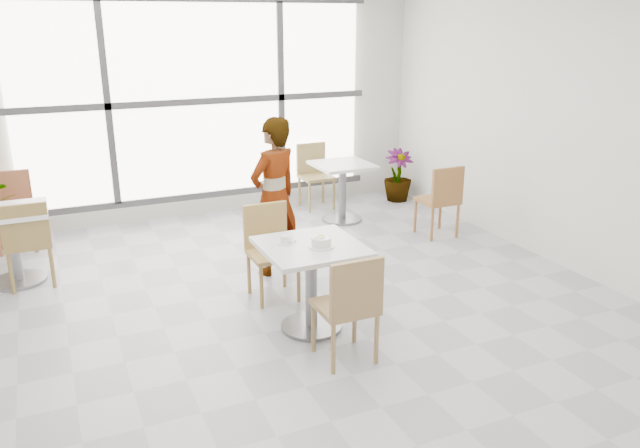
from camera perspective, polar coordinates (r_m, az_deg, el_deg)
name	(u,v)px	position (r m, az deg, el deg)	size (l,w,h in m)	color
floor	(306,325)	(5.41, -1.32, -9.18)	(7.00, 7.00, 0.00)	#9E9EA5
wall_back	(197,101)	(8.20, -11.15, 11.01)	(6.00, 6.00, 0.00)	silver
wall_right	(589,126)	(6.64, 23.42, 8.20)	(7.00, 7.00, 0.00)	silver
window	(199,101)	(8.14, -11.04, 10.96)	(4.60, 0.07, 2.52)	white
main_table	(311,271)	(5.14, -0.81, -4.29)	(0.80, 0.80, 0.75)	silver
chair_near	(350,303)	(4.64, 2.75, -7.19)	(0.42, 0.42, 0.87)	#957649
chair_far	(270,244)	(5.80, -4.63, -1.87)	(0.42, 0.42, 0.87)	#A48045
oatmeal_bowl	(321,242)	(4.99, 0.11, -1.64)	(0.21, 0.21, 0.09)	silver
coffee_cup	(286,240)	(5.08, -3.17, -1.48)	(0.16, 0.13, 0.07)	silver
person	(274,197)	(6.24, -4.21, 2.49)	(0.58, 0.38, 1.60)	black
bg_table_left	(12,236)	(6.76, -26.35, -0.96)	(0.70, 0.70, 0.75)	white
bg_table_right	(342,184)	(7.97, 2.06, 3.71)	(0.70, 0.70, 0.75)	silver
bg_chair_left_near	(27,239)	(6.56, -25.20, -1.21)	(0.42, 0.42, 0.87)	olive
bg_chair_left_far	(13,205)	(7.81, -26.27, 1.58)	(0.42, 0.42, 0.87)	#985539
bg_chair_right_near	(442,197)	(7.47, 11.06, 2.48)	(0.42, 0.42, 0.87)	#905E31
bg_chair_right_far	(314,171)	(8.59, -0.55, 4.88)	(0.42, 0.42, 0.87)	#A38A51
plant_right	(398,175)	(8.97, 7.15, 4.45)	(0.41, 0.41, 0.74)	#437641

